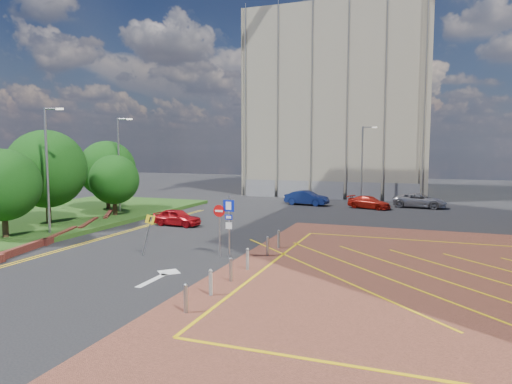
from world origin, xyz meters
The scene contains 19 objects.
ground centered at (0.00, 0.00, 0.00)m, with size 140.00×140.00×0.00m, color black.
grass_bed centered at (-18.00, 6.00, 0.15)m, with size 14.00×32.00×0.30m, color #1E4616.
retaining_wall centered at (-11.80, 2.00, 0.20)m, with size 6.06×20.33×0.40m.
tree_a centered at (-14.00, 0.00, 3.50)m, with size 4.40×4.40×5.41m.
tree_b centered at (-15.50, 5.00, 4.24)m, with size 5.60×5.60×6.74m.
tree_c centered at (-13.50, 10.00, 3.19)m, with size 4.00×4.00×4.90m.
tree_d centered at (-16.50, 13.00, 3.87)m, with size 5.00×5.00×6.08m.
lamp_left_near centered at (-12.42, 2.00, 4.66)m, with size 1.53×0.16×8.00m.
lamp_left_far centered at (-14.42, 12.00, 4.66)m, with size 1.53×0.16×8.00m.
lamp_back centered at (4.08, 28.00, 4.36)m, with size 1.53×0.16×8.00m.
sign_cluster centered at (0.30, 0.98, 1.95)m, with size 1.17×0.12×3.20m.
warning_sign centered at (-3.61, -0.27, 1.43)m, with size 0.78×0.42×2.25m.
bollard_row centered at (2.30, -1.67, 0.47)m, with size 0.14×11.14×0.90m.
construction_building centered at (0.00, 40.00, 11.00)m, with size 21.20×19.20×22.00m, color #9E9581.
construction_fence centered at (1.00, 30.00, 1.00)m, with size 21.60×0.06×2.00m, color gray.
car_red_left centered at (-7.05, 8.74, 0.62)m, with size 1.47×3.66×1.25m, color #AF0F15.
car_blue_back centered at (-0.92, 24.00, 0.72)m, with size 1.52×4.36×1.44m, color navy.
car_red_back centered at (5.31, 23.36, 0.59)m, with size 1.66×4.09×1.19m, color #B61A0F.
car_silver_back centered at (9.81, 25.76, 0.69)m, with size 2.27×4.93×1.37m, color #A1A0A7.
Camera 1 is at (9.88, -20.67, 5.76)m, focal length 32.00 mm.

